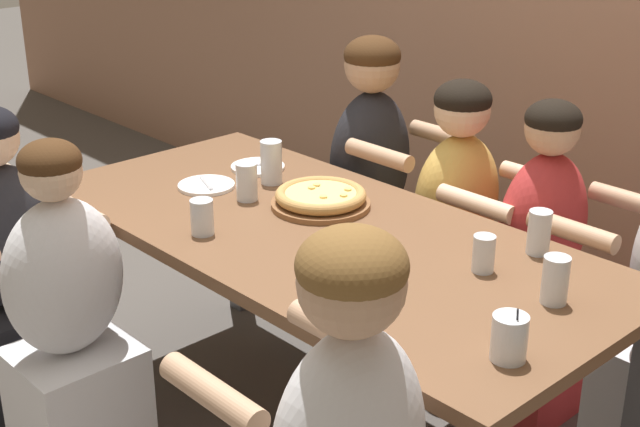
{
  "coord_description": "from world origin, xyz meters",
  "views": [
    {
      "loc": [
        1.79,
        -1.67,
        1.8
      ],
      "look_at": [
        0.0,
        0.0,
        0.8
      ],
      "focal_mm": 50.0,
      "sensor_mm": 36.0,
      "label": 1
    }
  ],
  "objects_px": {
    "diner_far_center": "(455,244)",
    "diner_near_left": "(9,286)",
    "diner_near_midleft": "(70,334)",
    "diner_far_midright": "(538,278)",
    "empty_plate_a": "(206,185)",
    "drinking_glass_b": "(271,164)",
    "diner_far_midleft": "(370,199)",
    "drinking_glass_c": "(483,256)",
    "pizza_board_main": "(321,198)",
    "empty_plate_b": "(258,167)",
    "drinking_glass_e": "(555,283)",
    "cocktail_glass_blue": "(509,340)",
    "drinking_glass_f": "(247,183)",
    "drinking_glass_d": "(202,219)",
    "drinking_glass_a": "(539,235)"
  },
  "relations": [
    {
      "from": "diner_far_midright",
      "to": "drinking_glass_c",
      "type": "bearing_deg",
      "value": 16.19
    },
    {
      "from": "drinking_glass_e",
      "to": "diner_near_midleft",
      "type": "relative_size",
      "value": 0.12
    },
    {
      "from": "cocktail_glass_blue",
      "to": "drinking_glass_b",
      "type": "xyz_separation_m",
      "value": [
        -1.23,
        0.35,
        0.02
      ]
    },
    {
      "from": "drinking_glass_b",
      "to": "diner_far_midright",
      "type": "relative_size",
      "value": 0.14
    },
    {
      "from": "drinking_glass_a",
      "to": "pizza_board_main",
      "type": "bearing_deg",
      "value": -162.86
    },
    {
      "from": "empty_plate_b",
      "to": "cocktail_glass_blue",
      "type": "relative_size",
      "value": 1.42
    },
    {
      "from": "pizza_board_main",
      "to": "drinking_glass_a",
      "type": "height_order",
      "value": "drinking_glass_a"
    },
    {
      "from": "empty_plate_a",
      "to": "diner_far_center",
      "type": "xyz_separation_m",
      "value": [
        0.53,
        0.69,
        -0.25
      ]
    },
    {
      "from": "cocktail_glass_blue",
      "to": "diner_far_midright",
      "type": "distance_m",
      "value": 1.02
    },
    {
      "from": "diner_far_midright",
      "to": "pizza_board_main",
      "type": "bearing_deg",
      "value": -42.43
    },
    {
      "from": "drinking_glass_b",
      "to": "drinking_glass_f",
      "type": "distance_m",
      "value": 0.17
    },
    {
      "from": "pizza_board_main",
      "to": "empty_plate_a",
      "type": "relative_size",
      "value": 1.66
    },
    {
      "from": "pizza_board_main",
      "to": "diner_far_midleft",
      "type": "height_order",
      "value": "diner_far_midleft"
    },
    {
      "from": "drinking_glass_b",
      "to": "diner_near_left",
      "type": "height_order",
      "value": "diner_near_left"
    },
    {
      "from": "diner_far_center",
      "to": "diner_near_left",
      "type": "height_order",
      "value": "same"
    },
    {
      "from": "diner_far_midright",
      "to": "diner_near_left",
      "type": "distance_m",
      "value": 1.73
    },
    {
      "from": "empty_plate_b",
      "to": "drinking_glass_f",
      "type": "xyz_separation_m",
      "value": [
        0.21,
        -0.22,
        0.05
      ]
    },
    {
      "from": "empty_plate_a",
      "to": "drinking_glass_e",
      "type": "distance_m",
      "value": 1.27
    },
    {
      "from": "pizza_board_main",
      "to": "diner_near_midleft",
      "type": "distance_m",
      "value": 0.87
    },
    {
      "from": "drinking_glass_e",
      "to": "diner_far_midleft",
      "type": "height_order",
      "value": "diner_far_midleft"
    },
    {
      "from": "empty_plate_a",
      "to": "drinking_glass_b",
      "type": "relative_size",
      "value": 1.29
    },
    {
      "from": "pizza_board_main",
      "to": "diner_far_midright",
      "type": "distance_m",
      "value": 0.77
    },
    {
      "from": "empty_plate_a",
      "to": "drinking_glass_f",
      "type": "height_order",
      "value": "drinking_glass_f"
    },
    {
      "from": "diner_far_midleft",
      "to": "diner_far_center",
      "type": "bearing_deg",
      "value": 90.0
    },
    {
      "from": "drinking_glass_b",
      "to": "diner_far_midleft",
      "type": "xyz_separation_m",
      "value": [
        -0.01,
        0.5,
        -0.26
      ]
    },
    {
      "from": "empty_plate_a",
      "to": "cocktail_glass_blue",
      "type": "height_order",
      "value": "cocktail_glass_blue"
    },
    {
      "from": "drinking_glass_c",
      "to": "drinking_glass_b",
      "type": "bearing_deg",
      "value": 178.21
    },
    {
      "from": "diner_far_midleft",
      "to": "empty_plate_b",
      "type": "bearing_deg",
      "value": -16.72
    },
    {
      "from": "empty_plate_a",
      "to": "drinking_glass_b",
      "type": "xyz_separation_m",
      "value": [
        0.12,
        0.19,
        0.06
      ]
    },
    {
      "from": "drinking_glass_e",
      "to": "drinking_glass_f",
      "type": "height_order",
      "value": "same"
    },
    {
      "from": "cocktail_glass_blue",
      "to": "empty_plate_b",
      "type": "bearing_deg",
      "value": 163.52
    },
    {
      "from": "drinking_glass_e",
      "to": "diner_far_center",
      "type": "height_order",
      "value": "diner_far_center"
    },
    {
      "from": "empty_plate_b",
      "to": "drinking_glass_a",
      "type": "distance_m",
      "value": 1.1
    },
    {
      "from": "empty_plate_a",
      "to": "diner_near_midleft",
      "type": "bearing_deg",
      "value": -76.51
    },
    {
      "from": "cocktail_glass_blue",
      "to": "diner_far_midleft",
      "type": "xyz_separation_m",
      "value": [
        -1.24,
        0.85,
        -0.24
      ]
    },
    {
      "from": "diner_near_midleft",
      "to": "empty_plate_b",
      "type": "bearing_deg",
      "value": 11.56
    },
    {
      "from": "drinking_glass_e",
      "to": "diner_far_center",
      "type": "bearing_deg",
      "value": 143.46
    },
    {
      "from": "drinking_glass_a",
      "to": "cocktail_glass_blue",
      "type": "bearing_deg",
      "value": -61.94
    },
    {
      "from": "diner_far_midright",
      "to": "diner_near_left",
      "type": "xyz_separation_m",
      "value": [
        -1.13,
        -1.31,
        0.0
      ]
    },
    {
      "from": "drinking_glass_c",
      "to": "diner_near_midleft",
      "type": "relative_size",
      "value": 0.1
    },
    {
      "from": "diner_far_midleft",
      "to": "cocktail_glass_blue",
      "type": "bearing_deg",
      "value": 55.63
    },
    {
      "from": "empty_plate_a",
      "to": "drinking_glass_c",
      "type": "bearing_deg",
      "value": 8.85
    },
    {
      "from": "diner_far_center",
      "to": "diner_near_midleft",
      "type": "bearing_deg",
      "value": -16.25
    },
    {
      "from": "drinking_glass_b",
      "to": "drinking_glass_d",
      "type": "xyz_separation_m",
      "value": [
        0.2,
        -0.43,
        -0.02
      ]
    },
    {
      "from": "cocktail_glass_blue",
      "to": "drinking_glass_f",
      "type": "relative_size",
      "value": 1.09
    },
    {
      "from": "drinking_glass_f",
      "to": "diner_far_center",
      "type": "height_order",
      "value": "diner_far_center"
    },
    {
      "from": "diner_far_midleft",
      "to": "diner_far_midright",
      "type": "bearing_deg",
      "value": 90.0
    },
    {
      "from": "pizza_board_main",
      "to": "empty_plate_b",
      "type": "bearing_deg",
      "value": 168.31
    },
    {
      "from": "diner_far_midright",
      "to": "diner_far_midleft",
      "type": "xyz_separation_m",
      "value": [
        -0.77,
        0.0,
        0.06
      ]
    },
    {
      "from": "diner_near_midleft",
      "to": "diner_far_midright",
      "type": "bearing_deg",
      "value": -29.2
    }
  ]
}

